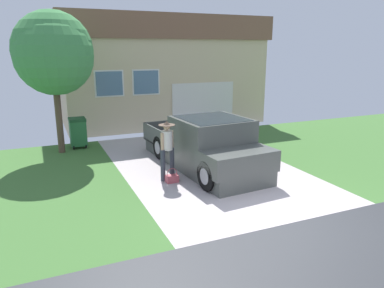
{
  "coord_description": "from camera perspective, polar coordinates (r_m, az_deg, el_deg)",
  "views": [
    {
      "loc": [
        -4.7,
        -5.67,
        3.63
      ],
      "look_at": [
        -0.65,
        3.73,
        0.94
      ],
      "focal_mm": 33.73,
      "sensor_mm": 36.0,
      "label": 1
    }
  ],
  "objects": [
    {
      "name": "person_with_hat",
      "position": [
        10.18,
        -3.95,
        -0.26
      ],
      "size": [
        0.47,
        0.47,
        1.71
      ],
      "rotation": [
        0.0,
        0.0,
        0.39
      ],
      "color": "#333842",
      "rests_on": "ground"
    },
    {
      "name": "handbag",
      "position": [
        10.21,
        -3.17,
        -5.4
      ],
      "size": [
        0.35,
        0.22,
        0.41
      ],
      "color": "#B24C56",
      "rests_on": "ground"
    },
    {
      "name": "front_yard_tree",
      "position": [
        13.28,
        -21.03,
        13.22
      ],
      "size": [
        2.66,
        2.84,
        4.92
      ],
      "color": "brown",
      "rests_on": "ground"
    },
    {
      "name": "house_with_garage",
      "position": [
        19.14,
        -5.47,
        11.63
      ],
      "size": [
        9.97,
        5.75,
        5.18
      ],
      "color": "#C9B48D",
      "rests_on": "ground"
    },
    {
      "name": "pickup_truck",
      "position": [
        11.12,
        2.63,
        -0.37
      ],
      "size": [
        2.44,
        5.36,
        1.65
      ],
      "rotation": [
        0.0,
        0.0,
        3.22
      ],
      "color": "#4B4F4B",
      "rests_on": "ground"
    },
    {
      "name": "wheeled_trash_bin",
      "position": [
        14.35,
        -17.59,
        1.88
      ],
      "size": [
        0.6,
        0.72,
        1.13
      ],
      "color": "#286B38",
      "rests_on": "ground"
    },
    {
      "name": "ground",
      "position": [
        7.06,
        24.72,
        -17.79
      ],
      "size": [
        29.2,
        18.6,
        0.18
      ],
      "color": "#BBAFAF"
    }
  ]
}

